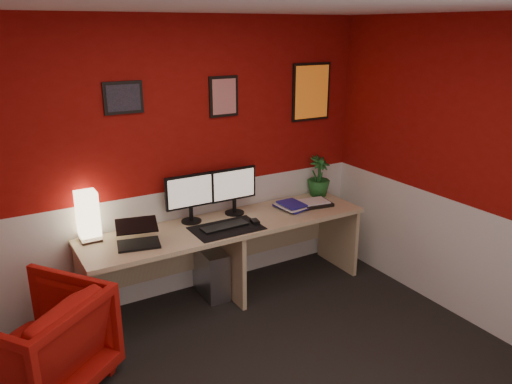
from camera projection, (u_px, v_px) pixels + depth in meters
The scene contains 23 objects.
ceiling at pixel (274, 4), 2.53m from camera, with size 4.00×3.50×0.01m, color white.
wall_back at pixel (165, 164), 4.36m from camera, with size 4.00×0.01×2.50m, color maroon.
wall_right at pixel (489, 181), 3.89m from camera, with size 0.01×3.50×2.50m, color maroon.
wainscot_back at pixel (170, 243), 4.59m from camera, with size 4.00×0.01×1.00m, color silver.
wainscot_right at pixel (476, 268), 4.12m from camera, with size 0.01×3.50×1.00m, color silver.
desk at pixel (229, 260), 4.56m from camera, with size 2.60×0.65×0.73m, color tan.
shoji_lamp at pixel (88, 218), 4.02m from camera, with size 0.16×0.16×0.40m, color #FFE5B2.
laptop at pixel (138, 233), 3.96m from camera, with size 0.33×0.23×0.22m, color black.
monitor_left at pixel (190, 191), 4.38m from camera, with size 0.45×0.06×0.58m, color black.
monitor_right at pixel (234, 184), 4.58m from camera, with size 0.45×0.06×0.58m, color black.
desk_mat at pixel (227, 228), 4.32m from camera, with size 0.60×0.38×0.01m, color black.
keyboard at pixel (225, 226), 4.33m from camera, with size 0.42×0.14×0.02m, color black.
mouse at pixel (255, 222), 4.42m from camera, with size 0.06×0.10×0.03m, color black.
book_bottom at pixel (283, 210), 4.73m from camera, with size 0.23×0.31×0.03m, color navy.
book_middle at pixel (282, 208), 4.69m from camera, with size 0.20×0.27×0.02m, color silver.
book_top at pixel (284, 206), 4.68m from camera, with size 0.19×0.26×0.02m, color navy.
zen_tray at pixel (312, 204), 4.89m from camera, with size 0.35×0.25×0.03m, color black.
potted_plant at pixel (319, 176), 5.11m from camera, with size 0.23×0.23×0.41m, color #19591E.
pc_tower at pixel (211, 271), 4.65m from camera, with size 0.20×0.45×0.45m, color #99999E.
armchair at pixel (36, 343), 3.35m from camera, with size 0.79×0.82×0.74m, color #A5140D.
art_left at pixel (123, 98), 4.00m from camera, with size 0.32×0.02×0.26m, color black.
art_center at pixel (224, 96), 4.45m from camera, with size 0.28×0.02×0.36m, color red.
art_right at pixel (311, 92), 4.92m from camera, with size 0.44×0.02×0.56m, color orange.
Camera 1 is at (-1.45, -2.28, 2.39)m, focal length 35.09 mm.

